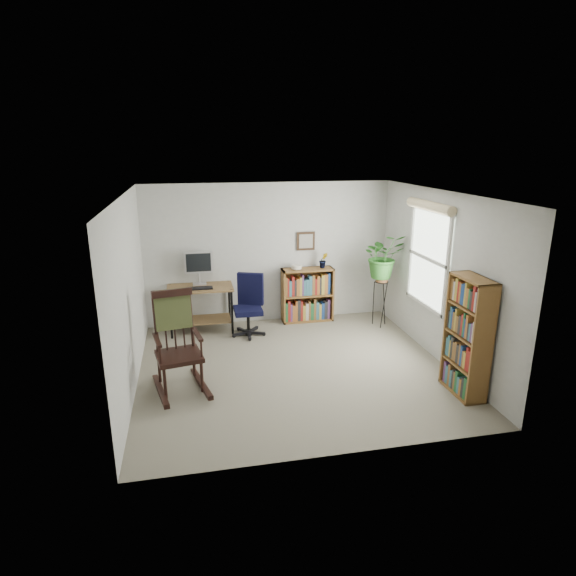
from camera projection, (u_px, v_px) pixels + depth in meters
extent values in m
cube|color=gray|center=(294.00, 368.00, 6.70)|extent=(4.20, 4.00, 0.00)
cube|color=silver|center=(295.00, 194.00, 6.02)|extent=(4.20, 4.00, 0.00)
cube|color=#BBBCB7|center=(269.00, 254.00, 8.24)|extent=(4.20, 0.00, 2.40)
cube|color=#BBBCB7|center=(340.00, 344.00, 4.48)|extent=(4.20, 0.00, 2.40)
cube|color=#BBBCB7|center=(129.00, 295.00, 5.95)|extent=(0.00, 4.00, 2.40)
cube|color=#BBBCB7|center=(439.00, 277.00, 6.77)|extent=(0.00, 4.00, 2.40)
cube|color=black|center=(200.00, 288.00, 7.73)|extent=(0.40, 0.15, 0.02)
imported|color=#2E6F27|center=(384.00, 235.00, 7.84)|extent=(1.69, 1.88, 1.47)
imported|color=#2E6F27|center=(323.00, 265.00, 8.32)|extent=(0.13, 0.24, 0.11)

